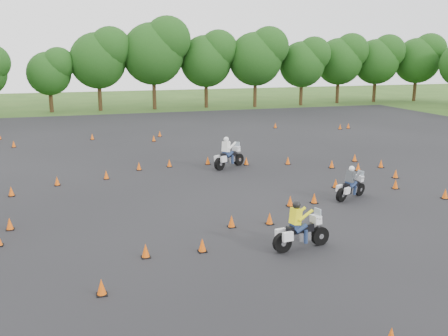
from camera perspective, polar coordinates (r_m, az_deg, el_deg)
name	(u,v)px	position (r m, az deg, el deg)	size (l,w,h in m)	color
ground	(253,218)	(20.44, 3.33, -5.72)	(140.00, 140.00, 0.00)	#2D5119
asphalt_pad	(213,182)	(25.90, -1.31, -1.61)	(62.00, 62.00, 0.00)	black
treeline	(157,71)	(54.45, -7.63, 10.91)	(86.69, 32.14, 11.08)	#194112
traffic_cones	(204,180)	(25.38, -2.30, -1.40)	(36.28, 32.97, 0.45)	#E05209
rider_grey	(351,182)	(23.55, 14.29, -1.54)	(2.05, 0.63, 1.58)	#3F4346
rider_yellow	(302,225)	(17.26, 8.94, -6.47)	(2.20, 0.68, 1.70)	yellow
rider_white	(230,152)	(28.89, 0.63, 1.81)	(2.38, 0.73, 1.84)	white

